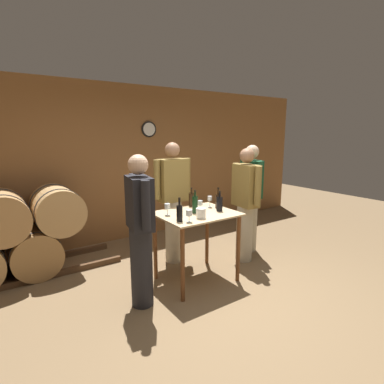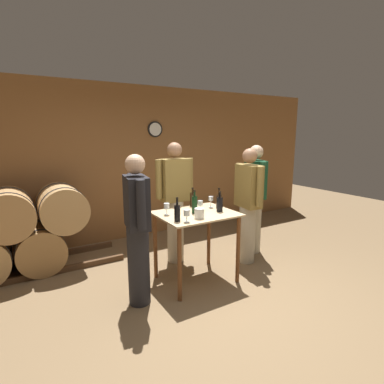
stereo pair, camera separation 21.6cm
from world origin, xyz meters
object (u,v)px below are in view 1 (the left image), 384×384
(wine_bottle_far_left, at_px, (180,213))
(person_visitor_with_scarf, at_px, (245,203))
(wine_bottle_right, at_px, (220,204))
(person_visitor_near_door, at_px, (140,229))
(wine_glass_near_left, at_px, (167,207))
(person_host, at_px, (250,196))
(wine_glass_near_right, at_px, (200,203))
(wine_glass_near_center, at_px, (189,213))
(ice_bucket, at_px, (201,213))
(person_visitor_bearded, at_px, (173,200))
(wine_bottle_center, at_px, (191,199))
(wine_bottle_far_right, at_px, (218,201))
(wine_glass_far_side, at_px, (210,199))
(wine_bottle_left, at_px, (195,204))

(wine_bottle_far_left, bearing_deg, person_visitor_with_scarf, 12.53)
(wine_bottle_right, xyz_separation_m, person_visitor_near_door, (-1.12, -0.04, -0.11))
(wine_bottle_far_left, distance_m, wine_glass_near_left, 0.30)
(person_host, bearing_deg, wine_glass_near_right, -167.13)
(wine_glass_near_center, bearing_deg, ice_bucket, 14.33)
(wine_glass_near_left, bearing_deg, person_visitor_bearded, 53.55)
(wine_bottle_center, xyz_separation_m, ice_bucket, (-0.23, -0.54, -0.04))
(wine_glass_near_left, distance_m, person_host, 1.66)
(wine_bottle_far_right, height_order, person_host, person_host)
(wine_bottle_far_left, xyz_separation_m, person_visitor_bearded, (0.42, 0.85, -0.07))
(person_host, bearing_deg, wine_bottle_center, -179.02)
(wine_bottle_far_left, bearing_deg, wine_bottle_far_right, 16.86)
(wine_bottle_far_right, relative_size, person_visitor_bearded, 0.16)
(wine_glass_far_side, distance_m, person_visitor_near_door, 1.18)
(wine_bottle_far_left, height_order, wine_glass_near_right, wine_bottle_far_left)
(person_visitor_with_scarf, relative_size, person_visitor_near_door, 1.00)
(wine_bottle_right, bearing_deg, person_visitor_with_scarf, 16.46)
(ice_bucket, bearing_deg, wine_bottle_far_left, 173.67)
(wine_bottle_far_right, height_order, wine_glass_near_left, wine_bottle_far_right)
(person_visitor_with_scarf, distance_m, person_visitor_near_door, 1.78)
(wine_bottle_center, xyz_separation_m, person_visitor_near_door, (-0.96, -0.44, -0.12))
(wine_bottle_left, bearing_deg, wine_glass_near_center, -134.54)
(person_visitor_bearded, xyz_separation_m, person_visitor_near_door, (-0.88, -0.79, -0.05))
(wine_bottle_left, relative_size, wine_bottle_right, 1.12)
(wine_bottle_left, bearing_deg, person_visitor_with_scarf, 5.49)
(wine_glass_far_side, distance_m, person_visitor_bearded, 0.59)
(wine_bottle_left, relative_size, wine_glass_near_center, 2.07)
(wine_bottle_center, bearing_deg, ice_bucket, -113.56)
(person_visitor_bearded, bearing_deg, ice_bucket, -99.49)
(wine_bottle_far_right, xyz_separation_m, wine_glass_near_right, (-0.27, 0.03, -0.01))
(wine_bottle_right, bearing_deg, ice_bucket, -161.44)
(wine_bottle_right, height_order, wine_glass_near_center, wine_bottle_right)
(wine_bottle_center, relative_size, person_visitor_with_scarf, 0.15)
(wine_glass_near_left, relative_size, ice_bucket, 1.21)
(wine_bottle_far_left, distance_m, wine_bottle_right, 0.67)
(wine_bottle_left, bearing_deg, wine_glass_near_left, 162.78)
(wine_bottle_center, distance_m, wine_glass_near_center, 0.73)
(wine_glass_near_center, xyz_separation_m, person_host, (1.58, 0.61, -0.10))
(wine_bottle_far_left, relative_size, person_visitor_with_scarf, 0.17)
(wine_glass_near_center, distance_m, ice_bucket, 0.21)
(wine_glass_far_side, bearing_deg, wine_bottle_right, -95.15)
(wine_bottle_left, distance_m, wine_bottle_center, 0.35)
(wine_bottle_right, relative_size, wine_glass_near_left, 1.80)
(person_host, bearing_deg, wine_bottle_right, -156.62)
(wine_glass_near_right, distance_m, person_visitor_bearded, 0.60)
(wine_bottle_center, height_order, wine_glass_near_right, wine_bottle_center)
(person_visitor_bearded, bearing_deg, wine_bottle_far_left, -116.37)
(wine_glass_near_right, bearing_deg, wine_bottle_left, -154.27)
(wine_bottle_far_left, height_order, wine_bottle_right, wine_bottle_far_left)
(person_host, bearing_deg, ice_bucket, -157.95)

